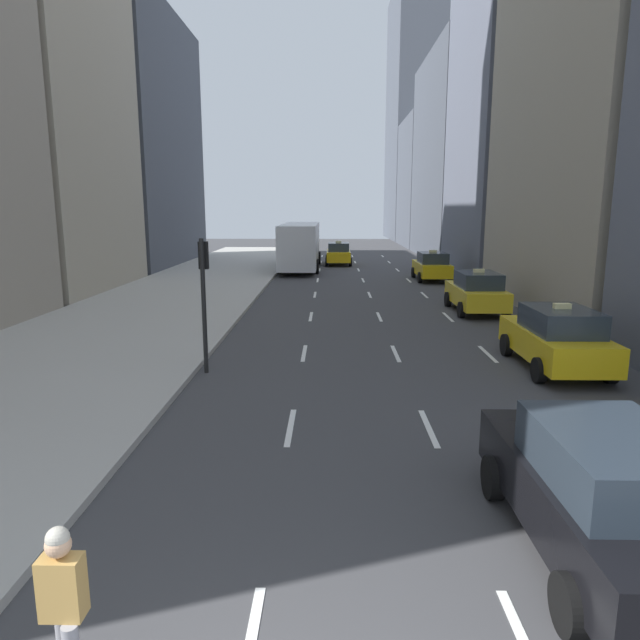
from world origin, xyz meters
name	(u,v)px	position (x,y,z in m)	size (l,w,h in m)	color
sidewalk_left	(188,290)	(-7.00, 27.00, 0.07)	(8.00, 66.00, 0.15)	#ADAAA3
lane_markings	(374,305)	(2.60, 23.00, 0.01)	(5.72, 56.00, 0.01)	white
building_row_right	(479,77)	(12.00, 43.96, 14.28)	(6.00, 87.83, 36.77)	slate
taxi_lead	(432,266)	(6.80, 32.06, 0.88)	(2.02, 4.40, 1.87)	yellow
taxi_second	(477,292)	(6.80, 21.14, 0.88)	(2.02, 4.40, 1.87)	yellow
taxi_third	(338,254)	(1.20, 41.79, 0.88)	(2.02, 4.40, 1.87)	yellow
taxi_fourth	(557,338)	(6.80, 12.41, 0.88)	(2.02, 4.40, 1.87)	yellow
sedan_black_near	(602,492)	(4.00, 3.70, 0.89)	(2.02, 4.59, 1.75)	black
city_bus	(300,244)	(-1.61, 38.75, 1.79)	(2.80, 11.61, 3.25)	silver
skateboarder	(64,610)	(-1.68, 1.38, 0.96)	(0.36, 0.80, 1.75)	brown
traffic_light_pole	(204,284)	(-2.75, 11.98, 2.41)	(0.24, 0.42, 3.60)	black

